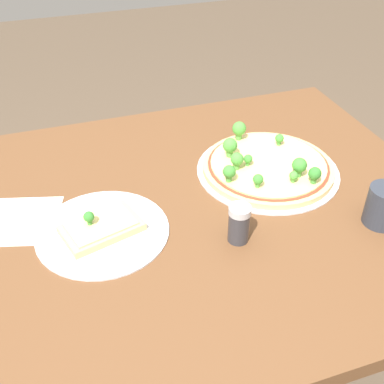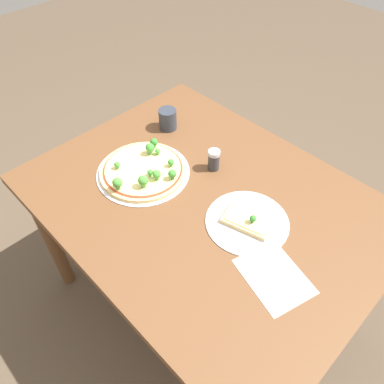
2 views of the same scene
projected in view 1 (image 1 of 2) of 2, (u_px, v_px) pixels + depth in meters
dining_table at (180, 239)px, 1.11m from camera, size 1.22×0.92×0.73m
pizza_tray_whole at (267, 166)px, 1.16m from camera, size 0.35×0.35×0.07m
pizza_tray_slice at (102, 229)px, 0.99m from camera, size 0.28×0.28×0.05m
drinking_cup at (384, 206)px, 0.99m from camera, size 0.07×0.07×0.09m
condiment_shaker at (239, 224)px, 0.95m from camera, size 0.04×0.04×0.08m
paper_menu at (8, 221)px, 1.02m from camera, size 0.25×0.21×0.00m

